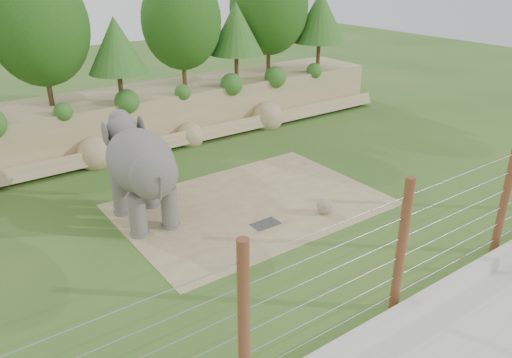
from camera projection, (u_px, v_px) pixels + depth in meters
ground at (290, 241)px, 17.17m from camera, size 90.00×90.00×0.00m
back_embankment at (142, 64)px, 25.26m from camera, size 30.00×5.52×8.77m
dirt_patch at (251, 204)px, 19.65m from camera, size 10.00×7.00×0.02m
drain_grate at (266, 224)px, 18.17m from camera, size 1.00×0.60×0.03m
elephant at (142, 175)px, 17.80m from camera, size 2.25×4.60×3.62m
stone_ball at (324, 206)px, 18.84m from camera, size 0.60×0.60×0.60m
retaining_wall at (408, 311)px, 13.36m from camera, size 26.00×0.35×0.50m
barrier_fence at (401, 247)px, 13.02m from camera, size 20.26×0.26×4.00m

